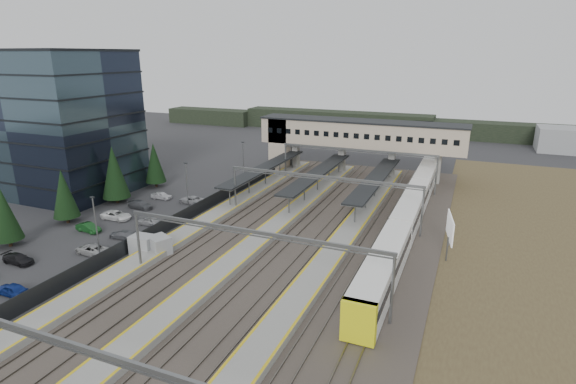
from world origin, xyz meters
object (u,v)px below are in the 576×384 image
at_px(train, 411,210).
at_px(footbridge, 346,136).
at_px(office_building, 55,122).
at_px(billboard, 450,229).
at_px(relay_cabin_far, 160,246).
at_px(relay_cabin_near, 143,245).

bearing_deg(train, footbridge, 125.05).
bearing_deg(office_building, billboard, -1.59).
relative_size(office_building, footbridge, 0.60).
distance_m(office_building, relay_cabin_far, 38.48).
relative_size(relay_cabin_far, train, 0.05).
bearing_deg(relay_cabin_near, billboard, 22.71).
distance_m(relay_cabin_near, billboard, 37.46).
xyz_separation_m(office_building, footbridge, (43.70, 30.00, -4.26)).
distance_m(relay_cabin_near, train, 36.87).
distance_m(office_building, train, 61.21).
xyz_separation_m(train, billboard, (5.73, -8.59, 1.11)).
xyz_separation_m(office_building, relay_cabin_far, (33.33, -15.78, -11.01)).
bearing_deg(footbridge, billboard, -55.31).
height_order(relay_cabin_far, footbridge, footbridge).
relative_size(office_building, billboard, 4.25).
relative_size(relay_cabin_near, relay_cabin_far, 0.90).
bearing_deg(footbridge, office_building, -145.53).
bearing_deg(relay_cabin_far, train, 40.21).
xyz_separation_m(relay_cabin_far, train, (26.67, 22.55, 0.96)).
height_order(relay_cabin_near, relay_cabin_far, relay_cabin_far).
relative_size(relay_cabin_far, billboard, 0.57).
distance_m(office_building, billboard, 66.36).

